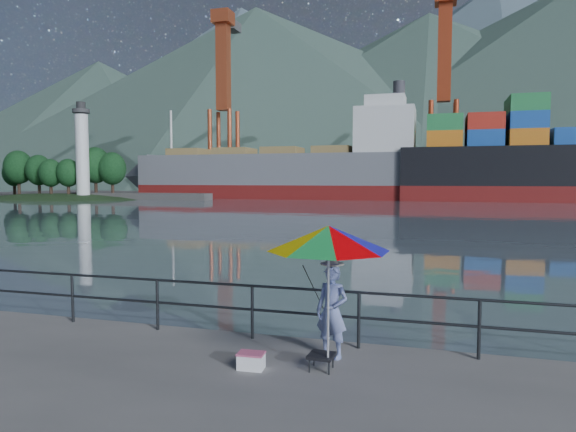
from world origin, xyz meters
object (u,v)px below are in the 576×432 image
Objects in this scene: fisherman at (332,312)px; beach_umbrella at (329,238)px; bulk_carrier at (298,172)px; cooler_bag at (251,362)px.

fisherman is 1.51m from beach_umbrella.
fisherman is 0.03× the size of bulk_carrier.
beach_umbrella reaches higher than fisherman.
beach_umbrella reaches higher than cooler_bag.
beach_umbrella is 76.89m from bulk_carrier.
fisherman is at bearing 34.70° from cooler_bag.
fisherman is 3.89× the size of cooler_bag.
beach_umbrella is at bearing 3.11° from cooler_bag.
fisherman is at bearing -74.42° from bulk_carrier.
beach_umbrella is at bearing -74.51° from bulk_carrier.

